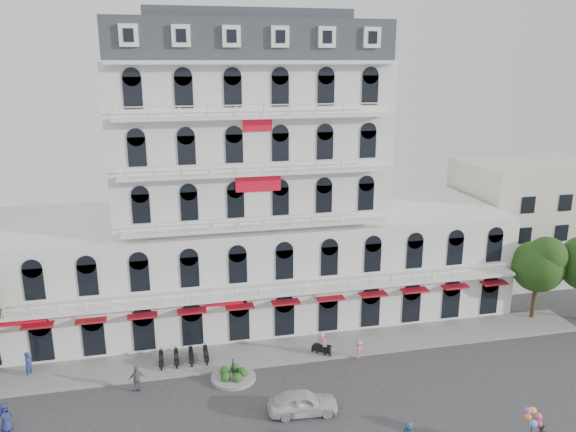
{
  "coord_description": "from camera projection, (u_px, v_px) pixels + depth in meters",
  "views": [
    {
      "loc": [
        -6.96,
        -29.56,
        21.96
      ],
      "look_at": [
        1.91,
        10.0,
        10.73
      ],
      "focal_mm": 35.0,
      "sensor_mm": 36.0,
      "label": 1
    }
  ],
  "objects": [
    {
      "name": "parked_car",
      "position": [
        303.0,
        402.0,
        36.05
      ],
      "size": [
        4.66,
        2.22,
        1.54
      ],
      "primitive_type": "imported",
      "rotation": [
        0.0,
        0.0,
        1.48
      ],
      "color": "silver",
      "rests_on": "ground"
    },
    {
      "name": "tree_east_inner",
      "position": [
        539.0,
        263.0,
        48.19
      ],
      "size": [
        4.4,
        4.37,
        7.57
      ],
      "color": "#382314",
      "rests_on": "ground"
    },
    {
      "name": "traffic_island",
      "position": [
        233.0,
        376.0,
        40.07
      ],
      "size": [
        3.2,
        3.2,
        1.6
      ],
      "color": "gray",
      "rests_on": "ground"
    },
    {
      "name": "flank_building_east",
      "position": [
        529.0,
        219.0,
        58.66
      ],
      "size": [
        14.0,
        10.0,
        12.0
      ],
      "primitive_type": "cube",
      "color": "beige",
      "rests_on": "ground"
    },
    {
      "name": "pedestrian_mid",
      "position": [
        137.0,
        379.0,
        38.42
      ],
      "size": [
        1.15,
        0.62,
        1.87
      ],
      "primitive_type": "imported",
      "rotation": [
        0.0,
        0.0,
        3.3
      ],
      "color": "slate",
      "rests_on": "ground"
    },
    {
      "name": "rider_center",
      "position": [
        321.0,
        344.0,
        43.02
      ],
      "size": [
        1.35,
        1.26,
        1.99
      ],
      "rotation": [
        0.0,
        0.0,
        5.55
      ],
      "color": "black",
      "rests_on": "ground"
    },
    {
      "name": "pedestrian_right",
      "position": [
        358.0,
        350.0,
        42.7
      ],
      "size": [
        1.01,
        0.63,
        1.51
      ],
      "primitive_type": "imported",
      "rotation": [
        0.0,
        0.0,
        3.06
      ],
      "color": "pink",
      "rests_on": "ground"
    },
    {
      "name": "parked_scooter_row",
      "position": [
        184.0,
        364.0,
        42.06
      ],
      "size": [
        4.4,
        1.8,
        1.1
      ],
      "primitive_type": null,
      "color": "black",
      "rests_on": "ground"
    },
    {
      "name": "pedestrian_left",
      "position": [
        5.0,
        418.0,
        34.23
      ],
      "size": [
        1.07,
        0.87,
        1.88
      ],
      "primitive_type": "imported",
      "rotation": [
        0.0,
        0.0,
        0.34
      ],
      "color": "navy",
      "rests_on": "ground"
    },
    {
      "name": "main_building",
      "position": [
        247.0,
        202.0,
        49.39
      ],
      "size": [
        45.0,
        15.0,
        25.8
      ],
      "color": "silver",
      "rests_on": "ground"
    },
    {
      "name": "sidewalk",
      "position": [
        267.0,
        353.0,
        43.57
      ],
      "size": [
        53.0,
        4.0,
        0.16
      ],
      "primitive_type": "cube",
      "color": "gray",
      "rests_on": "ground"
    },
    {
      "name": "ground",
      "position": [
        293.0,
        424.0,
        35.12
      ],
      "size": [
        120.0,
        120.0,
        0.0
      ],
      "primitive_type": "plane",
      "color": "#38383A",
      "rests_on": "ground"
    },
    {
      "name": "pedestrian_far",
      "position": [
        29.0,
        365.0,
        40.16
      ],
      "size": [
        0.76,
        0.84,
        1.93
      ],
      "primitive_type": "imported",
      "rotation": [
        0.0,
        0.0,
        1.04
      ],
      "color": "navy",
      "rests_on": "ground"
    },
    {
      "name": "balloon_vendor",
      "position": [
        538.0,
        430.0,
        32.62
      ],
      "size": [
        1.51,
        1.36,
        2.45
      ],
      "color": "slate",
      "rests_on": "ground"
    }
  ]
}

